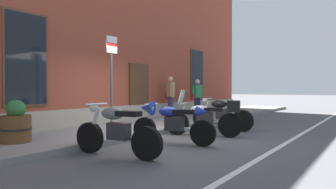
{
  "coord_description": "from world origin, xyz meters",
  "views": [
    {
      "loc": [
        -6.3,
        -4.97,
        1.29
      ],
      "look_at": [
        1.13,
        0.38,
        1.14
      ],
      "focal_mm": 31.1,
      "sensor_mm": 36.0,
      "label": 1
    }
  ],
  "objects_px": {
    "motorcycle_black_naked": "(221,114)",
    "motorcycle_silver_touring": "(207,117)",
    "motorcycle_blue_sport": "(169,120)",
    "parking_sign": "(111,70)",
    "pedestrian_striped_shirt": "(197,96)",
    "pedestrian_tan_coat": "(170,94)",
    "barrel_planter": "(16,125)",
    "motorcycle_grey_naked": "(116,131)"
  },
  "relations": [
    {
      "from": "motorcycle_blue_sport",
      "to": "parking_sign",
      "type": "distance_m",
      "value": 2.11
    },
    {
      "from": "motorcycle_grey_naked",
      "to": "pedestrian_tan_coat",
      "type": "xyz_separation_m",
      "value": [
        6.13,
        3.06,
        0.61
      ]
    },
    {
      "from": "pedestrian_tan_coat",
      "to": "motorcycle_blue_sport",
      "type": "bearing_deg",
      "value": -145.0
    },
    {
      "from": "motorcycle_grey_naked",
      "to": "pedestrian_striped_shirt",
      "type": "height_order",
      "value": "pedestrian_striped_shirt"
    },
    {
      "from": "motorcycle_grey_naked",
      "to": "barrel_planter",
      "type": "height_order",
      "value": "barrel_planter"
    },
    {
      "from": "motorcycle_silver_touring",
      "to": "parking_sign",
      "type": "height_order",
      "value": "parking_sign"
    },
    {
      "from": "motorcycle_black_naked",
      "to": "parking_sign",
      "type": "relative_size",
      "value": 0.79
    },
    {
      "from": "parking_sign",
      "to": "pedestrian_striped_shirt",
      "type": "bearing_deg",
      "value": 6.16
    },
    {
      "from": "parking_sign",
      "to": "motorcycle_blue_sport",
      "type": "bearing_deg",
      "value": -80.32
    },
    {
      "from": "motorcycle_grey_naked",
      "to": "motorcycle_silver_touring",
      "type": "xyz_separation_m",
      "value": [
        3.17,
        -0.28,
        0.04
      ]
    },
    {
      "from": "motorcycle_black_naked",
      "to": "motorcycle_silver_touring",
      "type": "bearing_deg",
      "value": -170.45
    },
    {
      "from": "motorcycle_black_naked",
      "to": "pedestrian_tan_coat",
      "type": "bearing_deg",
      "value": 63.23
    },
    {
      "from": "motorcycle_blue_sport",
      "to": "pedestrian_striped_shirt",
      "type": "bearing_deg",
      "value": 23.29
    },
    {
      "from": "barrel_planter",
      "to": "motorcycle_silver_touring",
      "type": "bearing_deg",
      "value": -32.65
    },
    {
      "from": "motorcycle_blue_sport",
      "to": "pedestrian_striped_shirt",
      "type": "relative_size",
      "value": 1.34
    },
    {
      "from": "motorcycle_blue_sport",
      "to": "pedestrian_striped_shirt",
      "type": "distance_m",
      "value": 5.77
    },
    {
      "from": "pedestrian_tan_coat",
      "to": "parking_sign",
      "type": "bearing_deg",
      "value": -163.18
    },
    {
      "from": "motorcycle_blue_sport",
      "to": "motorcycle_silver_touring",
      "type": "relative_size",
      "value": 1.04
    },
    {
      "from": "motorcycle_silver_touring",
      "to": "pedestrian_striped_shirt",
      "type": "bearing_deg",
      "value": 33.4
    },
    {
      "from": "motorcycle_silver_touring",
      "to": "pedestrian_tan_coat",
      "type": "height_order",
      "value": "pedestrian_tan_coat"
    },
    {
      "from": "pedestrian_tan_coat",
      "to": "motorcycle_grey_naked",
      "type": "bearing_deg",
      "value": -153.5
    },
    {
      "from": "pedestrian_tan_coat",
      "to": "barrel_planter",
      "type": "relative_size",
      "value": 1.85
    },
    {
      "from": "motorcycle_blue_sport",
      "to": "motorcycle_black_naked",
      "type": "xyz_separation_m",
      "value": [
        2.85,
        -0.01,
        -0.06
      ]
    },
    {
      "from": "motorcycle_grey_naked",
      "to": "motorcycle_silver_touring",
      "type": "bearing_deg",
      "value": -5.13
    },
    {
      "from": "motorcycle_grey_naked",
      "to": "pedestrian_striped_shirt",
      "type": "relative_size",
      "value": 1.26
    },
    {
      "from": "parking_sign",
      "to": "motorcycle_black_naked",
      "type": "bearing_deg",
      "value": -28.21
    },
    {
      "from": "motorcycle_blue_sport",
      "to": "pedestrian_striped_shirt",
      "type": "height_order",
      "value": "pedestrian_striped_shirt"
    },
    {
      "from": "motorcycle_grey_naked",
      "to": "motorcycle_black_naked",
      "type": "bearing_deg",
      "value": -0.63
    },
    {
      "from": "motorcycle_blue_sport",
      "to": "parking_sign",
      "type": "height_order",
      "value": "parking_sign"
    },
    {
      "from": "motorcycle_silver_touring",
      "to": "parking_sign",
      "type": "xyz_separation_m",
      "value": [
        -1.75,
        1.92,
        1.27
      ]
    },
    {
      "from": "motorcycle_blue_sport",
      "to": "motorcycle_black_naked",
      "type": "height_order",
      "value": "motorcycle_black_naked"
    },
    {
      "from": "pedestrian_striped_shirt",
      "to": "parking_sign",
      "type": "bearing_deg",
      "value": -173.84
    },
    {
      "from": "barrel_planter",
      "to": "pedestrian_tan_coat",
      "type": "bearing_deg",
      "value": 6.63
    },
    {
      "from": "motorcycle_black_naked",
      "to": "pedestrian_striped_shirt",
      "type": "bearing_deg",
      "value": 43.25
    },
    {
      "from": "motorcycle_blue_sport",
      "to": "motorcycle_silver_touring",
      "type": "height_order",
      "value": "motorcycle_silver_touring"
    },
    {
      "from": "pedestrian_tan_coat",
      "to": "barrel_planter",
      "type": "distance_m",
      "value": 6.98
    },
    {
      "from": "motorcycle_grey_naked",
      "to": "motorcycle_silver_touring",
      "type": "height_order",
      "value": "motorcycle_silver_touring"
    },
    {
      "from": "motorcycle_silver_touring",
      "to": "pedestrian_striped_shirt",
      "type": "relative_size",
      "value": 1.29
    },
    {
      "from": "motorcycle_black_naked",
      "to": "pedestrian_striped_shirt",
      "type": "xyz_separation_m",
      "value": [
        2.43,
        2.28,
        0.54
      ]
    },
    {
      "from": "pedestrian_tan_coat",
      "to": "parking_sign",
      "type": "distance_m",
      "value": 4.96
    },
    {
      "from": "pedestrian_striped_shirt",
      "to": "parking_sign",
      "type": "height_order",
      "value": "parking_sign"
    },
    {
      "from": "parking_sign",
      "to": "barrel_planter",
      "type": "xyz_separation_m",
      "value": [
        -2.21,
        0.62,
        -1.28
      ]
    }
  ]
}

